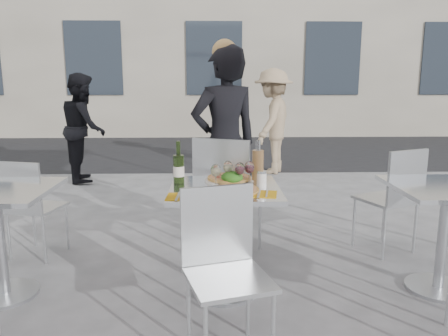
{
  "coord_description": "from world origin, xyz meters",
  "views": [
    {
      "loc": [
        -0.09,
        -2.8,
        1.44
      ],
      "look_at": [
        0.0,
        0.15,
        0.85
      ],
      "focal_mm": 35.0,
      "sensor_mm": 36.0,
      "label": 1
    }
  ],
  "objects_px": {
    "pedestrian_b": "(273,121)",
    "salad_plate": "(232,179)",
    "chair_near": "(223,257)",
    "sugar_shaker": "(262,179)",
    "napkin_left": "(181,196)",
    "wineglass_white_b": "(228,168)",
    "carafe": "(258,165)",
    "main_table": "(225,218)",
    "side_chair_lfar": "(29,201)",
    "napkin_right": "(262,194)",
    "wineglass_red_b": "(249,168)",
    "pizza_near": "(235,190)",
    "wineglass_red_a": "(240,169)",
    "side_chair_rfar": "(395,192)",
    "pedestrian_a": "(84,128)",
    "side_table_right": "(445,216)",
    "woman_diner": "(225,145)",
    "chair_far": "(226,189)",
    "wine_bottle": "(179,168)",
    "pizza_far": "(229,179)",
    "wineglass_white_a": "(216,171)"
  },
  "relations": [
    {
      "from": "chair_near",
      "to": "sugar_shaker",
      "type": "height_order",
      "value": "chair_near"
    },
    {
      "from": "wineglass_red_a",
      "to": "main_table",
      "type": "bearing_deg",
      "value": -153.65
    },
    {
      "from": "pedestrian_b",
      "to": "sugar_shaker",
      "type": "height_order",
      "value": "pedestrian_b"
    },
    {
      "from": "pizza_far",
      "to": "wineglass_white_b",
      "type": "bearing_deg",
      "value": -99.21
    },
    {
      "from": "carafe",
      "to": "wineglass_red_b",
      "type": "height_order",
      "value": "carafe"
    },
    {
      "from": "salad_plate",
      "to": "wineglass_red_b",
      "type": "bearing_deg",
      "value": -0.35
    },
    {
      "from": "side_table_right",
      "to": "side_chair_lfar",
      "type": "distance_m",
      "value": 3.12
    },
    {
      "from": "pedestrian_b",
      "to": "napkin_left",
      "type": "bearing_deg",
      "value": 8.58
    },
    {
      "from": "main_table",
      "to": "napkin_right",
      "type": "height_order",
      "value": "napkin_right"
    },
    {
      "from": "salad_plate",
      "to": "wineglass_red_a",
      "type": "xyz_separation_m",
      "value": [
        0.05,
        -0.05,
        0.07
      ]
    },
    {
      "from": "side_table_right",
      "to": "carafe",
      "type": "xyz_separation_m",
      "value": [
        -1.26,
        0.17,
        0.33
      ]
    },
    {
      "from": "chair_near",
      "to": "napkin_left",
      "type": "height_order",
      "value": "chair_near"
    },
    {
      "from": "chair_near",
      "to": "wineglass_white_b",
      "type": "bearing_deg",
      "value": 69.73
    },
    {
      "from": "wineglass_red_a",
      "to": "chair_far",
      "type": "bearing_deg",
      "value": 97.97
    },
    {
      "from": "pedestrian_b",
      "to": "salad_plate",
      "type": "relative_size",
      "value": 7.45
    },
    {
      "from": "wineglass_white_a",
      "to": "wineglass_red_b",
      "type": "distance_m",
      "value": 0.25
    },
    {
      "from": "woman_diner",
      "to": "pedestrian_b",
      "type": "xyz_separation_m",
      "value": [
        0.84,
        2.91,
        -0.06
      ]
    },
    {
      "from": "side_chair_rfar",
      "to": "pedestrian_b",
      "type": "height_order",
      "value": "pedestrian_b"
    },
    {
      "from": "chair_far",
      "to": "woman_diner",
      "type": "xyz_separation_m",
      "value": [
        0.0,
        0.54,
        0.28
      ]
    },
    {
      "from": "sugar_shaker",
      "to": "wineglass_red_a",
      "type": "xyz_separation_m",
      "value": [
        -0.14,
        0.04,
        0.06
      ]
    },
    {
      "from": "salad_plate",
      "to": "wineglass_red_b",
      "type": "xyz_separation_m",
      "value": [
        0.12,
        -0.0,
        0.07
      ]
    },
    {
      "from": "chair_far",
      "to": "side_chair_rfar",
      "type": "bearing_deg",
      "value": -153.9
    },
    {
      "from": "woman_diner",
      "to": "pizza_near",
      "type": "distance_m",
      "value": 1.23
    },
    {
      "from": "wineglass_white_b",
      "to": "wineglass_red_b",
      "type": "bearing_deg",
      "value": -7.57
    },
    {
      "from": "pedestrian_b",
      "to": "carafe",
      "type": "relative_size",
      "value": 5.65
    },
    {
      "from": "napkin_left",
      "to": "napkin_right",
      "type": "height_order",
      "value": "same"
    },
    {
      "from": "wineglass_white_b",
      "to": "pizza_near",
      "type": "bearing_deg",
      "value": -80.78
    },
    {
      "from": "pedestrian_b",
      "to": "salad_plate",
      "type": "distance_m",
      "value": 4.01
    },
    {
      "from": "salad_plate",
      "to": "napkin_right",
      "type": "bearing_deg",
      "value": -58.87
    },
    {
      "from": "pedestrian_b",
      "to": "wineglass_red_a",
      "type": "bearing_deg",
      "value": 12.63
    },
    {
      "from": "side_table_right",
      "to": "napkin_right",
      "type": "height_order",
      "value": "napkin_right"
    },
    {
      "from": "pedestrian_a",
      "to": "carafe",
      "type": "bearing_deg",
      "value": -162.53
    },
    {
      "from": "chair_far",
      "to": "carafe",
      "type": "distance_m",
      "value": 0.52
    },
    {
      "from": "pizza_near",
      "to": "napkin_right",
      "type": "relative_size",
      "value": 1.48
    },
    {
      "from": "pedestrian_a",
      "to": "wineglass_red_b",
      "type": "xyz_separation_m",
      "value": [
        2.1,
        -3.47,
        0.08
      ]
    },
    {
      "from": "main_table",
      "to": "wineglass_red_a",
      "type": "relative_size",
      "value": 4.76
    },
    {
      "from": "side_chair_rfar",
      "to": "wineglass_red_b",
      "type": "height_order",
      "value": "wineglass_red_b"
    },
    {
      "from": "woman_diner",
      "to": "wine_bottle",
      "type": "height_order",
      "value": "woman_diner"
    },
    {
      "from": "wineglass_white_b",
      "to": "carafe",
      "type": "bearing_deg",
      "value": 14.44
    },
    {
      "from": "side_chair_lfar",
      "to": "pizza_near",
      "type": "height_order",
      "value": "side_chair_lfar"
    },
    {
      "from": "salad_plate",
      "to": "napkin_right",
      "type": "height_order",
      "value": "salad_plate"
    },
    {
      "from": "chair_near",
      "to": "carafe",
      "type": "xyz_separation_m",
      "value": [
        0.26,
        0.81,
        0.34
      ]
    },
    {
      "from": "sugar_shaker",
      "to": "napkin_left",
      "type": "xyz_separation_m",
      "value": [
        -0.52,
        -0.25,
        -0.05
      ]
    },
    {
      "from": "side_chair_rfar",
      "to": "pedestrian_b",
      "type": "relative_size",
      "value": 0.55
    },
    {
      "from": "pedestrian_a",
      "to": "wineglass_white_b",
      "type": "xyz_separation_m",
      "value": [
        1.96,
        -3.45,
        0.08
      ]
    },
    {
      "from": "main_table",
      "to": "side_chair_lfar",
      "type": "relative_size",
      "value": 0.91
    },
    {
      "from": "sugar_shaker",
      "to": "side_chair_lfar",
      "type": "bearing_deg",
      "value": 160.96
    },
    {
      "from": "sugar_shaker",
      "to": "wine_bottle",
      "type": "bearing_deg",
      "value": 171.05
    },
    {
      "from": "side_chair_lfar",
      "to": "pedestrian_a",
      "type": "distance_m",
      "value": 2.97
    },
    {
      "from": "chair_near",
      "to": "wineglass_white_b",
      "type": "height_order",
      "value": "wineglass_white_b"
    }
  ]
}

